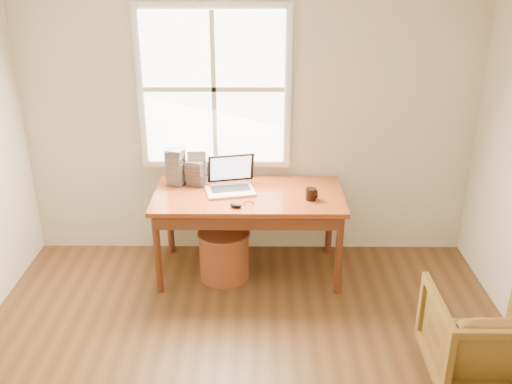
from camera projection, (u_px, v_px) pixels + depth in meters
room_shell at (238, 217)px, 3.07m from camera, size 4.04×4.54×2.64m
desk at (249, 196)px, 4.81m from camera, size 1.60×0.80×0.04m
armchair at (482, 337)px, 3.72m from camera, size 0.68×0.70×0.64m
wicker_stool at (224, 255)px, 4.92m from camera, size 0.43×0.43×0.42m
laptop at (230, 175)px, 4.77m from camera, size 0.50×0.51×0.31m
mouse at (236, 205)px, 4.54m from camera, size 0.12×0.09×0.03m
coffee_mug at (311, 194)px, 4.67m from camera, size 0.10×0.10×0.10m
cd_stack_a at (197, 166)px, 4.98m from camera, size 0.17×0.16×0.31m
cd_stack_b at (196, 173)px, 4.94m from camera, size 0.18×0.17×0.22m
cd_stack_c at (176, 167)px, 4.93m from camera, size 0.17×0.16×0.32m
cd_stack_d at (197, 170)px, 5.09m from camera, size 0.13×0.12×0.17m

